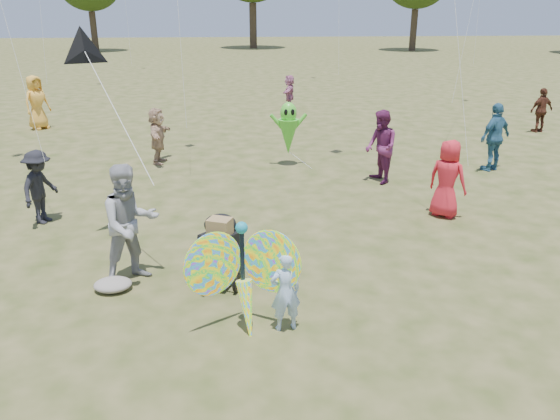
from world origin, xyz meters
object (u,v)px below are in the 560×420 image
object	(u,v)px
crowd_d	(158,136)
alien_kite	(288,131)
crowd_a	(447,179)
adult_man	(130,224)
crowd_b	(40,187)
crowd_g	(37,102)
crowd_h	(541,110)
crowd_j	(289,92)
jogging_stroller	(221,245)
child_girl	(286,291)
crowd_e	(381,147)
butterfly_kite	(244,278)
crowd_c	(495,137)

from	to	relation	value
crowd_d	alien_kite	xyz separation A→B (m)	(3.58, -0.60, 0.20)
crowd_a	adult_man	bearing A→B (deg)	66.42
crowd_a	crowd_b	bearing A→B (deg)	42.53
crowd_g	crowd_h	bearing A→B (deg)	-58.94
crowd_j	jogging_stroller	size ratio (longest dim) A/B	1.27
child_girl	crowd_j	size ratio (longest dim) A/B	0.79
crowd_h	alien_kite	size ratio (longest dim) A/B	0.88
crowd_h	crowd_e	bearing A→B (deg)	23.00
butterfly_kite	crowd_d	bearing A→B (deg)	103.56
crowd_b	crowd_g	size ratio (longest dim) A/B	0.79
crowd_c	crowd_d	world-z (taller)	crowd_c
child_girl	butterfly_kite	bearing A→B (deg)	-15.31
crowd_c	crowd_d	xyz separation A→B (m)	(-8.94, 1.60, -0.13)
child_girl	crowd_b	distance (m)	6.25
crowd_c	butterfly_kite	world-z (taller)	crowd_c
child_girl	adult_man	size ratio (longest dim) A/B	0.60
child_girl	crowd_b	size ratio (longest dim) A/B	0.76
crowd_b	crowd_e	world-z (taller)	crowd_e
crowd_a	crowd_g	world-z (taller)	crowd_g
crowd_d	crowd_e	bearing A→B (deg)	-106.66
alien_kite	crowd_a	bearing A→B (deg)	-56.23
adult_man	crowd_g	distance (m)	13.25
crowd_b	jogging_stroller	distance (m)	4.61
butterfly_kite	crowd_h	bearing A→B (deg)	47.31
jogging_stroller	crowd_j	bearing A→B (deg)	103.15
crowd_b	crowd_c	bearing A→B (deg)	-58.05
crowd_a	jogging_stroller	bearing A→B (deg)	73.55
crowd_h	crowd_d	bearing A→B (deg)	-0.71
crowd_j	jogging_stroller	xyz separation A→B (m)	(-2.81, -15.50, -0.11)
adult_man	butterfly_kite	size ratio (longest dim) A/B	1.09
crowd_j	alien_kite	world-z (taller)	alien_kite
child_girl	crowd_e	size ratio (longest dim) A/B	0.63
crowd_e	jogging_stroller	world-z (taller)	crowd_e
alien_kite	jogging_stroller	bearing A→B (deg)	-105.05
crowd_a	crowd_j	bearing A→B (deg)	-36.72
crowd_b	crowd_e	bearing A→B (deg)	-57.54
crowd_g	jogging_stroller	world-z (taller)	crowd_g
crowd_a	crowd_h	distance (m)	9.99
crowd_h	crowd_j	size ratio (longest dim) A/B	1.06
child_girl	alien_kite	distance (m)	8.23
crowd_c	crowd_a	bearing A→B (deg)	24.46
crowd_a	butterfly_kite	bearing A→B (deg)	87.80
alien_kite	crowd_j	bearing A→B (deg)	83.44
crowd_c	crowd_g	world-z (taller)	crowd_g
crowd_c	butterfly_kite	size ratio (longest dim) A/B	1.03
crowd_b	adult_man	bearing A→B (deg)	-123.44
crowd_b	crowd_c	distance (m)	11.11
crowd_h	adult_man	bearing A→B (deg)	25.49
crowd_a	crowd_d	bearing A→B (deg)	8.49
crowd_e	butterfly_kite	distance (m)	7.27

